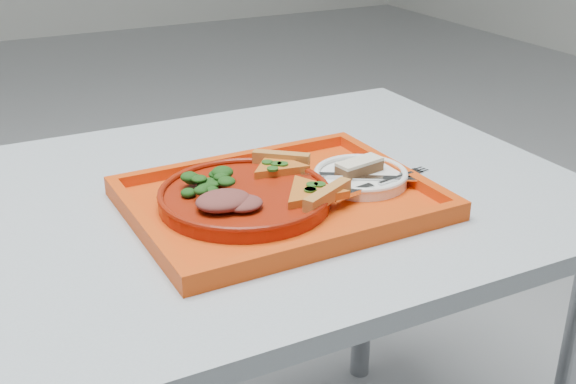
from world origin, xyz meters
name	(u,v)px	position (x,y,z in m)	size (l,w,h in m)	color
table	(86,268)	(0.00, 0.00, 0.68)	(1.60, 0.80, 0.75)	#979EAA
tray_main	(280,203)	(0.29, -0.08, 0.76)	(0.45, 0.35, 0.01)	#D13E0B
dinner_plate	(245,199)	(0.23, -0.07, 0.77)	(0.26, 0.26, 0.02)	maroon
side_plate	(361,179)	(0.43, -0.08, 0.77)	(0.15, 0.15, 0.01)	white
pizza_slice_a	(311,190)	(0.32, -0.13, 0.79)	(0.12, 0.10, 0.02)	#C57520
pizza_slice_b	(278,164)	(0.32, -0.01, 0.79)	(0.11, 0.09, 0.02)	#C57520
salad_heap	(206,179)	(0.19, -0.03, 0.80)	(0.08, 0.07, 0.04)	black
meat_portion	(223,201)	(0.19, -0.10, 0.79)	(0.08, 0.07, 0.02)	brown
dessert_bar	(359,167)	(0.43, -0.07, 0.79)	(0.08, 0.05, 0.02)	#50361A
knife	(359,176)	(0.42, -0.09, 0.78)	(0.18, 0.02, 0.01)	silver
fork	(378,184)	(0.43, -0.13, 0.78)	(0.18, 0.02, 0.01)	silver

